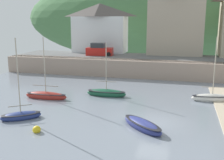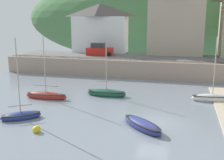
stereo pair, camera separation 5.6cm
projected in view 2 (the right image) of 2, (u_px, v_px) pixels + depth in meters
The scene contains 11 objects.
quay_seawall at pixel (168, 68), 37.55m from camera, with size 48.00×9.40×2.40m.
hillside_backdrop at pixel (173, 18), 71.97m from camera, with size 80.00×44.00×24.10m.
waterfront_building_left at pixel (100, 28), 46.77m from camera, with size 9.28×4.31×8.17m.
waterfront_building_centre at pixel (176, 20), 43.32m from camera, with size 8.78×5.47×10.81m.
fishing_boat_green at pixel (212, 98), 27.00m from camera, with size 4.16×1.75×6.49m.
dinghy_open_wooden at pixel (142, 125), 20.16m from camera, with size 3.82×3.69×0.84m.
sailboat_blue_trim at pixel (46, 95), 27.90m from camera, with size 4.48×1.15×6.43m.
sailboat_white_hull at pixel (106, 93), 28.93m from camera, with size 4.24×1.39×5.70m.
motorboat_with_cabin at pixel (21, 115), 22.15m from camera, with size 3.28×2.87×6.68m.
parked_car_near_slipway at pixel (100, 50), 42.93m from camera, with size 4.24×2.06×1.95m.
mooring_buoy at pixel (36, 130), 19.52m from camera, with size 0.58×0.58×0.58m.
Camera 2 is at (2.09, -20.27, 7.80)m, focal length 44.02 mm.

